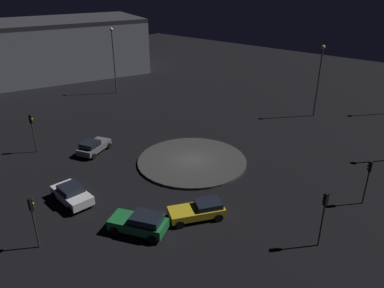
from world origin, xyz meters
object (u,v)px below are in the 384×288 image
object	(u,v)px
traffic_light_west	(324,209)
streetlamp_south	(320,73)
traffic_light_north	(33,213)
store_building	(36,50)
car_white	(72,194)
car_grey	(93,146)
streetlamp_southeast	(113,54)
car_green	(140,223)
traffic_light_northeast	(32,126)
car_yellow	(199,210)
traffic_light_west_near	(368,174)

from	to	relation	value
traffic_light_west	streetlamp_south	xyz separation A→B (m)	(10.21, -24.76, 2.65)
traffic_light_north	store_building	world-z (taller)	store_building
car_white	streetlamp_south	distance (m)	33.34
traffic_light_west	store_building	world-z (taller)	store_building
car_white	traffic_light_west	xyz separation A→B (m)	(-18.13, -7.25, 2.26)
car_grey	traffic_light_west	size ratio (longest dim) A/B	0.97
traffic_light_west	streetlamp_southeast	bearing A→B (deg)	-5.14
car_green	car_grey	bearing A→B (deg)	-45.55
traffic_light_west	traffic_light_northeast	bearing A→B (deg)	24.43
store_building	car_grey	bearing A→B (deg)	89.23
car_yellow	car_grey	xyz separation A→B (m)	(15.63, -2.35, 0.01)
car_green	car_yellow	bearing A→B (deg)	-139.11
car_grey	traffic_light_west_near	world-z (taller)	traffic_light_west_near
traffic_light_north	streetlamp_southeast	xyz separation A→B (m)	(22.97, -27.70, 3.25)
car_grey	streetlamp_south	size ratio (longest dim) A/B	0.46
traffic_light_west	car_grey	bearing A→B (deg)	17.54
traffic_light_northeast	store_building	distance (m)	32.27
traffic_light_west	traffic_light_west_near	size ratio (longest dim) A/B	1.09
traffic_light_north	store_building	bearing A→B (deg)	59.58
car_green	streetlamp_south	bearing A→B (deg)	-110.99
car_grey	streetlamp_southeast	bearing A→B (deg)	26.15
car_grey	streetlamp_south	distance (m)	29.04
car_white	car_green	bearing A→B (deg)	-166.50
streetlamp_south	car_white	bearing A→B (deg)	76.10
car_yellow	traffic_light_north	world-z (taller)	traffic_light_north
streetlamp_south	store_building	xyz separation A→B (m)	(45.99, 11.13, -0.89)
car_grey	traffic_light_west_near	xyz separation A→B (m)	(-25.07, -7.58, 2.06)
car_green	car_grey	size ratio (longest dim) A/B	1.09
car_green	streetlamp_south	distance (m)	31.77
car_green	traffic_light_west_near	xyz separation A→B (m)	(-11.72, -13.99, 1.95)
car_yellow	traffic_light_west	size ratio (longest dim) A/B	1.05
car_yellow	streetlamp_southeast	xyz separation A→B (m)	(29.67, -18.14, 5.37)
traffic_light_northeast	traffic_light_west_near	size ratio (longest dim) A/B	1.07
traffic_light_west_near	traffic_light_north	world-z (taller)	traffic_light_north
traffic_light_north	store_building	size ratio (longest dim) A/B	0.10
car_grey	traffic_light_northeast	xyz separation A→B (m)	(4.92, 3.56, 2.24)
traffic_light_northeast	traffic_light_north	xyz separation A→B (m)	(-13.84, 8.35, -0.14)
streetlamp_southeast	store_building	size ratio (longest dim) A/B	0.25
car_yellow	traffic_light_northeast	size ratio (longest dim) A/B	1.08
car_green	traffic_light_west_near	size ratio (longest dim) A/B	1.16
car_white	store_building	xyz separation A→B (m)	(38.07, -20.88, 4.03)
traffic_light_west_near	streetlamp_south	world-z (taller)	streetlamp_south
traffic_light_northeast	store_building	world-z (taller)	store_building
car_green	traffic_light_west	size ratio (longest dim) A/B	1.06
car_grey	traffic_light_west_near	distance (m)	26.27
car_yellow	car_grey	world-z (taller)	car_grey
car_yellow	streetlamp_south	xyz separation A→B (m)	(1.67, -27.33, 4.98)
traffic_light_north	streetlamp_southeast	world-z (taller)	streetlamp_southeast
car_white	traffic_light_west	bearing A→B (deg)	-149.55
car_yellow	car_white	xyz separation A→B (m)	(9.59, 4.69, 0.06)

